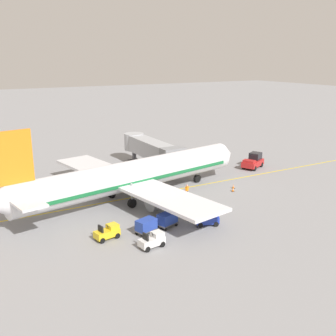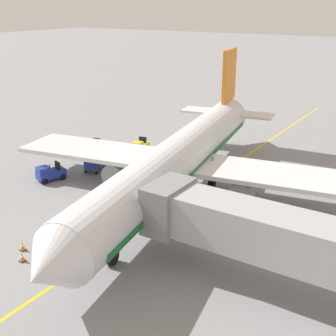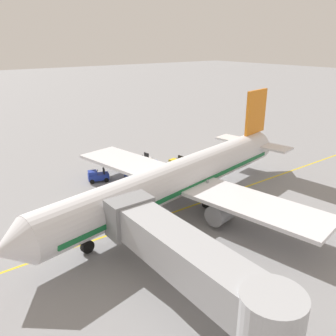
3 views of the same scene
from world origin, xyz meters
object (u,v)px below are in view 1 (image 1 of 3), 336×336
Objects in this scene: parked_airliner at (132,176)px; ground_crew_wing_walker at (187,190)px; baggage_cart_front at (167,219)px; safety_cone_nose_right at (233,186)px; baggage_tug_lead at (208,219)px; safety_cone_nose_left at (233,189)px; baggage_cart_second_in_train at (146,225)px; baggage_tug_trailing at (152,240)px; baggage_tug_spare at (108,232)px; jet_bridge at (151,149)px; pushback_tractor at (253,161)px.

ground_crew_wing_walker is (2.62, 6.57, -2.23)m from parked_airliner.
safety_cone_nose_right is (-6.96, 14.49, -0.66)m from baggage_cart_front.
ground_crew_wing_walker reaches higher than baggage_tug_lead.
parked_airliner reaches higher than safety_cone_nose_left.
baggage_cart_second_in_train is 5.04× the size of safety_cone_nose_left.
baggage_tug_trailing and baggage_tug_spare have the same top height.
ground_crew_wing_walker is at bearing -91.35° from safety_cone_nose_right.
jet_bridge is 27.29× the size of safety_cone_nose_right.
safety_cone_nose_right is (-10.35, 18.04, -0.42)m from baggage_tug_trailing.
baggage_tug_spare is 0.90× the size of baggage_cart_front.
baggage_tug_lead reaches higher than baggage_cart_front.
baggage_tug_lead is 4.66× the size of safety_cone_nose_right.
safety_cone_nose_left is at bearing 16.91° from jet_bridge.
baggage_tug_spare is at bearing -66.38° from pushback_tractor.
baggage_tug_trailing reaches higher than safety_cone_nose_right.
baggage_cart_second_in_train is 1.76× the size of ground_crew_wing_walker.
parked_airliner is 22.01× the size of ground_crew_wing_walker.
safety_cone_nose_left is at bearing 113.57° from baggage_cart_front.
baggage_tug_lead is 12.21m from safety_cone_nose_left.
baggage_tug_trailing is at bearing -15.65° from baggage_cart_second_in_train.
ground_crew_wing_walker reaches higher than safety_cone_nose_right.
baggage_tug_trailing is 0.99× the size of baggage_tug_spare.
jet_bridge is 9.53× the size of ground_crew_wing_walker.
parked_airliner reaches higher than pushback_tractor.
baggage_cart_second_in_train is at bearing -66.92° from safety_cone_nose_right.
baggage_tug_trailing reaches higher than safety_cone_nose_left.
baggage_tug_spare reaches higher than safety_cone_nose_left.
baggage_tug_spare is at bearing -63.89° from ground_crew_wing_walker.
safety_cone_nose_left is at bearing 105.11° from baggage_tug_spare.
baggage_tug_spare reaches higher than baggage_cart_front.
jet_bridge reaches higher than ground_crew_wing_walker.
baggage_tug_spare is 20.94m from safety_cone_nose_left.
ground_crew_wing_walker reaches higher than baggage_cart_second_in_train.
pushback_tractor reaches higher than safety_cone_nose_left.
baggage_tug_trailing is at bearing -16.76° from parked_airliner.
parked_airliner is at bearing -111.72° from ground_crew_wing_walker.
baggage_tug_trailing is (13.14, -3.96, -2.47)m from parked_airliner.
ground_crew_wing_walker is (-7.13, 6.97, 0.00)m from baggage_cart_front.
baggage_tug_trailing is 4.91m from baggage_cart_front.
baggage_tug_spare is at bearing -94.13° from baggage_cart_front.
baggage_cart_front is (21.22, -8.95, -2.51)m from jet_bridge.
baggage_tug_lead is at bearing 67.44° from baggage_cart_front.
jet_bridge is 5.42× the size of baggage_cart_second_in_train.
ground_crew_wing_walker is (14.08, -1.98, -2.51)m from jet_bridge.
pushback_tractor reaches higher than baggage_tug_lead.
baggage_cart_second_in_train is (10.12, -3.11, -2.24)m from parked_airliner.
baggage_tug_spare is (-3.87, -3.06, 0.00)m from baggage_tug_trailing.
baggage_tug_trailing is at bearing -45.00° from ground_crew_wing_walker.
baggage_tug_lead is (15.60, -20.02, -0.39)m from pushback_tractor.
baggage_cart_front is (9.75, -0.41, -2.24)m from parked_airliner.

